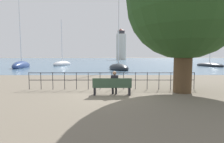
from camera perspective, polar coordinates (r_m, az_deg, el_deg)
ground_plane at (r=9.28m, az=0.02°, el=-7.60°), size 1000.00×1000.00×0.00m
harbor_water at (r=168.97m, az=-0.38°, el=4.16°), size 600.00×300.00×0.01m
shade_tree at (r=10.89m, az=22.74°, el=20.56°), size 6.37×6.37×8.24m
park_bench at (r=9.13m, az=0.03°, el=-4.98°), size 2.01×0.45×0.90m
seated_person_left at (r=9.17m, az=0.82°, el=-3.40°), size 0.39×0.35×1.25m
promenade_railing at (r=10.67m, az=-0.04°, el=-2.18°), size 10.15×0.04×1.05m
sailboat_0 at (r=35.72m, az=-27.43°, el=1.73°), size 3.49×8.39×13.23m
sailboat_1 at (r=41.32m, az=29.22°, el=1.81°), size 3.90×7.19×8.46m
sailboat_2 at (r=41.54m, az=-15.93°, el=2.38°), size 3.98×6.27×10.78m
sailboat_3 at (r=26.80m, az=2.14°, el=1.32°), size 3.97×6.13×12.83m
harbor_lighthouse at (r=113.35m, az=3.00°, el=8.52°), size 6.26×6.26×19.97m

